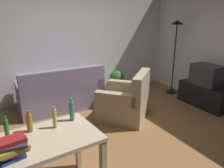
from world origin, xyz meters
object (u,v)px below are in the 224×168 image
object	(u,v)px
armchair	(126,102)
bottle_amber	(29,122)
tv	(207,75)
bottle_tall	(72,111)
tv_stand	(204,95)
potted_plant	(117,80)
book_stack	(12,148)
couch	(62,95)
torchiere_lamp	(176,37)
bottle_squat	(55,118)
bottle_green	(7,129)
desk	(38,150)

from	to	relation	value
armchair	bottle_amber	bearing A→B (deg)	-12.83
tv	bottle_tall	bearing A→B (deg)	102.08
tv_stand	bottle_amber	bearing A→B (deg)	101.03
bottle_amber	potted_plant	bearing A→B (deg)	44.28
book_stack	potted_plant	bearing A→B (deg)	46.38
bottle_amber	couch	bearing A→B (deg)	65.91
bottle_tall	book_stack	bearing A→B (deg)	-147.47
torchiere_lamp	bottle_squat	distance (m)	3.92
tv	bottle_green	xyz separation A→B (m)	(-3.94, -0.76, 0.17)
bottle_squat	bottle_tall	xyz separation A→B (m)	(0.22, 0.08, 0.01)
tv_stand	potted_plant	bearing A→B (deg)	35.64
tv_stand	bottle_tall	bearing A→B (deg)	102.09
desk	bottle_green	bearing A→B (deg)	141.15
tv	book_stack	world-z (taller)	book_stack
potted_plant	book_stack	world-z (taller)	book_stack
couch	tv	size ratio (longest dim) A/B	2.83
tv_stand	armchair	bearing A→B (deg)	79.09
torchiere_lamp	bottle_amber	distance (m)	4.12
desk	armchair	size ratio (longest dim) A/B	1.02
tv_stand	bottle_squat	distance (m)	3.61
bottle_amber	bottle_tall	bearing A→B (deg)	3.51
bottle_green	torchiere_lamp	bearing A→B (deg)	23.85
tv_stand	book_stack	distance (m)	4.13
tv_stand	desk	bearing A→B (deg)	104.17
couch	book_stack	world-z (taller)	book_stack
armchair	bottle_tall	bearing A→B (deg)	-6.19
torchiere_lamp	desk	bearing A→B (deg)	-152.68
desk	bottle_squat	size ratio (longest dim) A/B	5.00
bottle_squat	bottle_green	bearing A→B (deg)	178.85
armchair	desk	bearing A→B (deg)	-7.93
tv	potted_plant	distance (m)	2.13
couch	armchair	bearing A→B (deg)	132.50
couch	bottle_squat	world-z (taller)	bottle_squat
tv_stand	bottle_green	distance (m)	4.06
book_stack	bottle_tall	bearing A→B (deg)	32.53
bottle_green	book_stack	world-z (taller)	bottle_green
book_stack	armchair	bearing A→B (deg)	34.95
bottle_amber	bottle_squat	bearing A→B (deg)	-11.19
bottle_green	potted_plant	bearing A→B (deg)	42.36
bottle_green	book_stack	distance (m)	0.36
tv_stand	bottle_tall	world-z (taller)	bottle_tall
armchair	book_stack	size ratio (longest dim) A/B	4.19
desk	potted_plant	world-z (taller)	desk
torchiere_lamp	bottle_amber	world-z (taller)	torchiere_lamp
desk	bottle_amber	bearing A→B (deg)	93.04
torchiere_lamp	potted_plant	world-z (taller)	torchiere_lamp
desk	bottle_squat	distance (m)	0.35
bottle_green	bottle_squat	xyz separation A→B (m)	(0.47, -0.01, 0.00)
bottle_green	book_stack	bearing A→B (deg)	-88.43
bottle_green	armchair	bearing A→B (deg)	27.69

